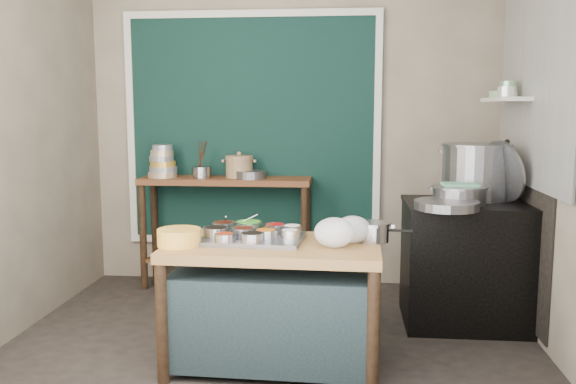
# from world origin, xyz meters

# --- Properties ---
(floor) EXTENTS (3.50, 3.00, 0.02)m
(floor) POSITION_xyz_m (0.00, 0.00, -0.01)
(floor) COLOR #2B2621
(floor) RESTS_ON ground
(back_wall) EXTENTS (3.50, 0.02, 2.80)m
(back_wall) POSITION_xyz_m (0.00, 1.51, 1.40)
(back_wall) COLOR gray
(back_wall) RESTS_ON floor
(left_wall) EXTENTS (0.02, 3.00, 2.80)m
(left_wall) POSITION_xyz_m (-1.76, 0.00, 1.40)
(left_wall) COLOR gray
(left_wall) RESTS_ON floor
(right_wall) EXTENTS (0.02, 3.00, 2.80)m
(right_wall) POSITION_xyz_m (1.76, 0.00, 1.40)
(right_wall) COLOR gray
(right_wall) RESTS_ON floor
(curtain_panel) EXTENTS (2.10, 0.02, 1.90)m
(curtain_panel) POSITION_xyz_m (-0.35, 1.47, 1.35)
(curtain_panel) COLOR black
(curtain_panel) RESTS_ON back_wall
(curtain_frame) EXTENTS (2.22, 0.03, 2.02)m
(curtain_frame) POSITION_xyz_m (-0.35, 1.46, 1.35)
(curtain_frame) COLOR beige
(curtain_frame) RESTS_ON back_wall
(tile_panel) EXTENTS (0.02, 1.70, 1.70)m
(tile_panel) POSITION_xyz_m (1.74, 0.55, 1.85)
(tile_panel) COLOR #B2B2AA
(tile_panel) RESTS_ON right_wall
(soot_patch) EXTENTS (0.01, 1.30, 1.30)m
(soot_patch) POSITION_xyz_m (1.74, 0.65, 0.70)
(soot_patch) COLOR black
(soot_patch) RESTS_ON right_wall
(wall_shelf) EXTENTS (0.22, 0.70, 0.03)m
(wall_shelf) POSITION_xyz_m (1.63, 0.85, 1.60)
(wall_shelf) COLOR beige
(wall_shelf) RESTS_ON right_wall
(prep_table) EXTENTS (1.27, 0.75, 0.75)m
(prep_table) POSITION_xyz_m (0.05, -0.30, 0.38)
(prep_table) COLOR olive
(prep_table) RESTS_ON floor
(back_counter) EXTENTS (1.45, 0.40, 0.95)m
(back_counter) POSITION_xyz_m (-0.55, 1.28, 0.47)
(back_counter) COLOR brown
(back_counter) RESTS_ON floor
(stove_block) EXTENTS (0.90, 0.68, 0.85)m
(stove_block) POSITION_xyz_m (1.35, 0.55, 0.42)
(stove_block) COLOR black
(stove_block) RESTS_ON floor
(stove_top) EXTENTS (0.92, 0.69, 0.03)m
(stove_top) POSITION_xyz_m (1.35, 0.55, 0.86)
(stove_top) COLOR black
(stove_top) RESTS_ON stove_block
(condiment_tray) EXTENTS (0.62, 0.47, 0.03)m
(condiment_tray) POSITION_xyz_m (-0.08, -0.25, 0.76)
(condiment_tray) COLOR gray
(condiment_tray) RESTS_ON prep_table
(condiment_bowls) EXTENTS (0.58, 0.44, 0.07)m
(condiment_bowls) POSITION_xyz_m (-0.10, -0.24, 0.81)
(condiment_bowls) COLOR gray
(condiment_bowls) RESTS_ON condiment_tray
(yellow_basin) EXTENTS (0.30, 0.30, 0.10)m
(yellow_basin) POSITION_xyz_m (-0.49, -0.42, 0.80)
(yellow_basin) COLOR gold
(yellow_basin) RESTS_ON prep_table
(saucepan) EXTENTS (0.22, 0.22, 0.12)m
(saucepan) POSITION_xyz_m (0.63, -0.20, 0.81)
(saucepan) COLOR gray
(saucepan) RESTS_ON prep_table
(plastic_bag_a) EXTENTS (0.29, 0.27, 0.17)m
(plastic_bag_a) POSITION_xyz_m (0.41, -0.38, 0.84)
(plastic_bag_a) COLOR white
(plastic_bag_a) RESTS_ON prep_table
(plastic_bag_b) EXTENTS (0.23, 0.20, 0.16)m
(plastic_bag_b) POSITION_xyz_m (0.51, -0.25, 0.83)
(plastic_bag_b) COLOR white
(plastic_bag_b) RESTS_ON prep_table
(bowl_stack) EXTENTS (0.25, 0.25, 0.28)m
(bowl_stack) POSITION_xyz_m (-1.10, 1.27, 1.07)
(bowl_stack) COLOR tan
(bowl_stack) RESTS_ON back_counter
(utensil_cup) EXTENTS (0.17, 0.17, 0.10)m
(utensil_cup) POSITION_xyz_m (-0.75, 1.25, 1.00)
(utensil_cup) COLOR gray
(utensil_cup) RESTS_ON back_counter
(ceramic_crock) EXTENTS (0.26, 0.26, 0.17)m
(ceramic_crock) POSITION_xyz_m (-0.44, 1.31, 1.03)
(ceramic_crock) COLOR #856649
(ceramic_crock) RESTS_ON back_counter
(wide_bowl) EXTENTS (0.33, 0.33, 0.06)m
(wide_bowl) POSITION_xyz_m (-0.33, 1.24, 0.98)
(wide_bowl) COLOR gray
(wide_bowl) RESTS_ON back_counter
(stock_pot) EXTENTS (0.62, 0.62, 0.40)m
(stock_pot) POSITION_xyz_m (1.41, 0.73, 1.08)
(stock_pot) COLOR gray
(stock_pot) RESTS_ON stove_top
(pot_lid) EXTENTS (0.28, 0.45, 0.44)m
(pot_lid) POSITION_xyz_m (1.57, 0.59, 1.10)
(pot_lid) COLOR gray
(pot_lid) RESTS_ON stove_top
(steamer) EXTENTS (0.42, 0.42, 0.13)m
(steamer) POSITION_xyz_m (1.25, 0.48, 0.94)
(steamer) COLOR gray
(steamer) RESTS_ON stove_top
(green_cloth) EXTENTS (0.24, 0.19, 0.02)m
(green_cloth) POSITION_xyz_m (1.25, 0.48, 1.01)
(green_cloth) COLOR #5DA37F
(green_cloth) RESTS_ON steamer
(shallow_pan) EXTENTS (0.51, 0.51, 0.06)m
(shallow_pan) POSITION_xyz_m (1.13, 0.23, 0.91)
(shallow_pan) COLOR gray
(shallow_pan) RESTS_ON stove_top
(shelf_bowl_stack) EXTENTS (0.15, 0.15, 0.12)m
(shelf_bowl_stack) POSITION_xyz_m (1.63, 0.81, 1.67)
(shelf_bowl_stack) COLOR silver
(shelf_bowl_stack) RESTS_ON wall_shelf
(shelf_bowl_green) EXTENTS (0.17, 0.17, 0.05)m
(shelf_bowl_green) POSITION_xyz_m (1.63, 1.07, 1.64)
(shelf_bowl_green) COLOR gray
(shelf_bowl_green) RESTS_ON wall_shelf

